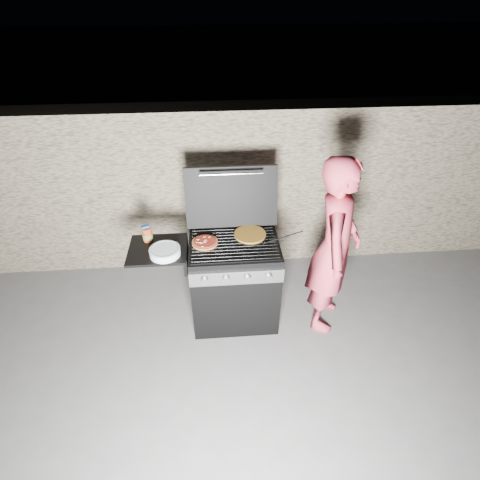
{
  "coord_description": "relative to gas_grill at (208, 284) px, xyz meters",
  "views": [
    {
      "loc": [
        -0.16,
        -2.63,
        2.86
      ],
      "look_at": [
        0.05,
        0.0,
        0.95
      ],
      "focal_mm": 28.0,
      "sensor_mm": 36.0,
      "label": 1
    }
  ],
  "objects": [
    {
      "name": "plate_stack",
      "position": [
        -0.34,
        -0.09,
        0.48
      ],
      "size": [
        0.26,
        0.26,
        0.06
      ],
      "primitive_type": "cylinder",
      "rotation": [
        0.0,
        0.0,
        0.01
      ],
      "color": "white",
      "rests_on": "gas_grill"
    },
    {
      "name": "pizza_topped",
      "position": [
        -0.01,
        0.03,
        0.47
      ],
      "size": [
        0.23,
        0.23,
        0.03
      ],
      "primitive_type": null,
      "rotation": [
        0.0,
        0.0,
        -0.01
      ],
      "color": "tan",
      "rests_on": "gas_grill"
    },
    {
      "name": "sauce_jar",
      "position": [
        -0.51,
        0.13,
        0.51
      ],
      "size": [
        0.1,
        0.1,
        0.13
      ],
      "primitive_type": "cylinder",
      "rotation": [
        0.0,
        0.0,
        0.19
      ],
      "color": "#97361A",
      "rests_on": "gas_grill"
    },
    {
      "name": "gas_grill",
      "position": [
        0.0,
        0.0,
        0.0
      ],
      "size": [
        1.34,
        0.79,
        0.91
      ],
      "primitive_type": null,
      "color": "black",
      "rests_on": "ground"
    },
    {
      "name": "ground",
      "position": [
        0.25,
        0.0,
        -0.46
      ],
      "size": [
        50.0,
        50.0,
        0.0
      ],
      "primitive_type": "plane",
      "color": "#61605F"
    },
    {
      "name": "pizza_plain",
      "position": [
        0.4,
        0.13,
        0.46
      ],
      "size": [
        0.33,
        0.33,
        0.02
      ],
      "primitive_type": "cylinder",
      "rotation": [
        0.0,
        0.0,
        -0.17
      ],
      "color": "#B38727",
      "rests_on": "gas_grill"
    },
    {
      "name": "stone_wall",
      "position": [
        0.25,
        1.05,
        0.44
      ],
      "size": [
        8.0,
        0.35,
        1.8
      ],
      "primitive_type": "cube",
      "color": "gray",
      "rests_on": "ground"
    },
    {
      "name": "person",
      "position": [
        1.13,
        -0.07,
        0.41
      ],
      "size": [
        0.61,
        0.74,
        1.73
      ],
      "primitive_type": "imported",
      "rotation": [
        0.0,
        0.0,
        1.21
      ],
      "color": "#C83B4D",
      "rests_on": "ground"
    },
    {
      "name": "blue_carton",
      "position": [
        -0.52,
        0.14,
        0.52
      ],
      "size": [
        0.08,
        0.06,
        0.15
      ],
      "primitive_type": "cube",
      "rotation": [
        0.0,
        0.0,
        0.36
      ],
      "color": "#25498C",
      "rests_on": "gas_grill"
    },
    {
      "name": "tongs",
      "position": [
        0.68,
        0.0,
        0.49
      ],
      "size": [
        0.38,
        0.08,
        0.08
      ],
      "primitive_type": "cylinder",
      "rotation": [
        0.0,
        1.4,
        0.2
      ],
      "color": "black",
      "rests_on": "gas_grill"
    }
  ]
}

